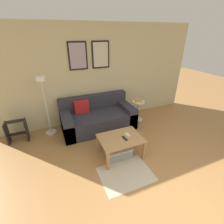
# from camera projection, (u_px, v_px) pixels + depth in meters

# --- Properties ---
(ground_plane) EXTENTS (16.00, 16.00, 0.00)m
(ground_plane) POSITION_uv_depth(u_px,v_px,m) (178.00, 221.00, 2.22)
(ground_plane) COLOR #A87542
(wall_back) EXTENTS (5.60, 0.09, 2.55)m
(wall_back) POSITION_uv_depth(u_px,v_px,m) (99.00, 75.00, 4.33)
(wall_back) COLOR #C6BC93
(wall_back) RESTS_ON ground_plane
(area_rug) EXTENTS (0.94, 0.70, 0.01)m
(area_rug) POSITION_uv_depth(u_px,v_px,m) (126.00, 174.00, 2.95)
(area_rug) COLOR #C1B299
(area_rug) RESTS_ON ground_plane
(couch) EXTENTS (1.86, 0.94, 0.81)m
(couch) POSITION_uv_depth(u_px,v_px,m) (97.00, 118.00, 4.29)
(couch) COLOR #2D2D38
(couch) RESTS_ON ground_plane
(coffee_table) EXTENTS (0.85, 0.64, 0.43)m
(coffee_table) POSITION_uv_depth(u_px,v_px,m) (121.00, 141.00, 3.26)
(coffee_table) COLOR #AD7F4C
(coffee_table) RESTS_ON ground_plane
(storage_bin) EXTENTS (0.55, 0.38, 0.21)m
(storage_bin) POSITION_uv_depth(u_px,v_px,m) (118.00, 151.00, 3.35)
(storage_bin) COLOR gray
(storage_bin) RESTS_ON ground_plane
(floor_lamp) EXTENTS (0.27, 0.46, 1.51)m
(floor_lamp) POSITION_uv_depth(u_px,v_px,m) (44.00, 98.00, 3.62)
(floor_lamp) COLOR silver
(floor_lamp) RESTS_ON ground_plane
(side_table) EXTENTS (0.35, 0.35, 0.57)m
(side_table) POSITION_uv_depth(u_px,v_px,m) (138.00, 109.00, 4.63)
(side_table) COLOR silver
(side_table) RESTS_ON ground_plane
(book_stack) EXTENTS (0.19, 0.15, 0.04)m
(book_stack) POSITION_uv_depth(u_px,v_px,m) (138.00, 101.00, 4.52)
(book_stack) COLOR #D8C666
(book_stack) RESTS_ON side_table
(remote_control) EXTENTS (0.05, 0.15, 0.02)m
(remote_control) POSITION_uv_depth(u_px,v_px,m) (125.00, 138.00, 3.20)
(remote_control) COLOR black
(remote_control) RESTS_ON coffee_table
(cell_phone) EXTENTS (0.08, 0.14, 0.01)m
(cell_phone) POSITION_uv_depth(u_px,v_px,m) (128.00, 134.00, 3.33)
(cell_phone) COLOR silver
(cell_phone) RESTS_ON coffee_table
(step_stool) EXTENTS (0.44, 0.28, 0.50)m
(step_stool) POSITION_uv_depth(u_px,v_px,m) (17.00, 131.00, 3.75)
(step_stool) COLOR black
(step_stool) RESTS_ON ground_plane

